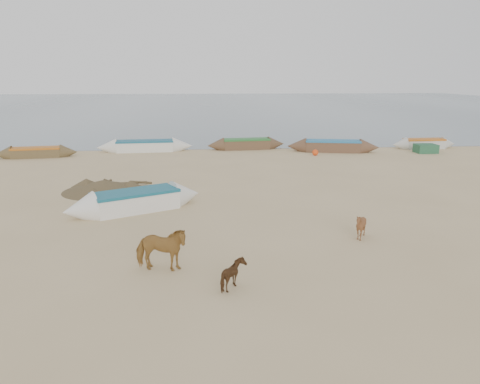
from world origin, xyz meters
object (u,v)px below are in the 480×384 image
object	(u,v)px
cow_adult	(161,249)
calf_right	(234,275)
calf_front	(361,226)
near_canoe	(136,201)

from	to	relation	value
cow_adult	calf_right	world-z (taller)	cow_adult
calf_front	near_canoe	xyz separation A→B (m)	(-8.33, 4.28, -0.05)
cow_adult	near_canoe	bearing A→B (deg)	24.11
calf_right	near_canoe	size ratio (longest dim) A/B	0.13
calf_front	near_canoe	bearing A→B (deg)	-134.90
near_canoe	calf_right	bearing A→B (deg)	-93.04
calf_front	near_canoe	distance (m)	9.36
cow_adult	near_canoe	distance (m)	6.70
near_canoe	calf_front	bearing A→B (deg)	-55.07
calf_front	calf_right	size ratio (longest dim) A/B	1.19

